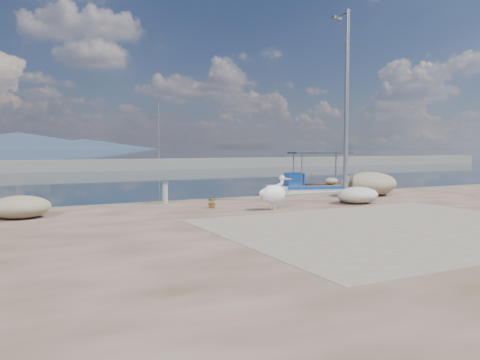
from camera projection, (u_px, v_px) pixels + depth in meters
name	position (u px, v px, depth m)	size (l,w,h in m)	color
ground	(297.00, 231.00, 14.08)	(1400.00, 1400.00, 0.00)	#162635
quay	(477.00, 269.00, 8.72)	(44.00, 22.00, 0.50)	#4A3620
quay_patch	(397.00, 227.00, 11.82)	(9.00, 7.00, 0.01)	gray
breakwater	(86.00, 165.00, 49.62)	(120.00, 2.20, 7.50)	gray
mountains	(13.00, 142.00, 593.66)	(370.00, 280.00, 22.00)	#28384C
boat_right	(318.00, 191.00, 24.60)	(5.78, 3.20, 2.64)	white
pelican	(274.00, 194.00, 15.06)	(1.16, 0.63, 1.11)	tan
lamp_post	(346.00, 112.00, 17.21)	(0.44, 0.96, 7.00)	gray
bollard_near	(165.00, 192.00, 16.77)	(0.26, 0.26, 0.78)	gray
potted_plant	(212.00, 202.00, 15.50)	(0.37, 0.32, 0.41)	#33722D
net_pile_c	(369.00, 184.00, 19.47)	(2.51, 1.79, 0.99)	tan
net_pile_d	(358.00, 195.00, 16.79)	(1.59, 1.19, 0.60)	beige
net_pile_b	(20.00, 207.00, 13.22)	(1.67, 1.30, 0.65)	tan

